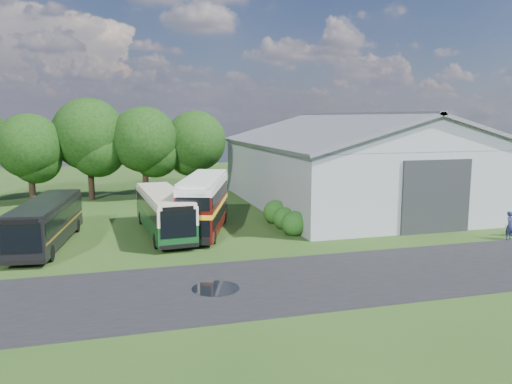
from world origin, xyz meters
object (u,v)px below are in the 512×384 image
object	(u,v)px
bus_dark_single	(47,222)
visitor_a	(510,226)
storage_shed	(355,158)
bus_green_single	(164,212)
bus_maroon_double	(204,204)

from	to	relation	value
bus_dark_single	visitor_a	world-z (taller)	bus_dark_single
visitor_a	storage_shed	bearing A→B (deg)	79.90
bus_green_single	bus_dark_single	distance (m)	7.26
storage_shed	visitor_a	world-z (taller)	storage_shed
storage_shed	bus_dark_single	xyz separation A→B (m)	(-24.87, -8.59, -2.68)
bus_green_single	bus_maroon_double	distance (m)	2.76
bus_dark_single	visitor_a	xyz separation A→B (m)	(28.32, -6.40, -0.57)
bus_green_single	visitor_a	size ratio (longest dim) A/B	5.79
bus_dark_single	bus_green_single	bearing A→B (deg)	16.97
bus_green_single	visitor_a	distance (m)	22.52
bus_maroon_double	bus_green_single	bearing A→B (deg)	-167.18
bus_maroon_double	visitor_a	distance (m)	19.91
storage_shed	bus_dark_single	world-z (taller)	storage_shed
storage_shed	bus_green_single	size ratio (longest dim) A/B	2.35
bus_dark_single	visitor_a	bearing A→B (deg)	-5.61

